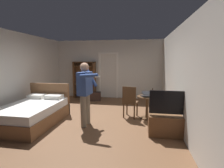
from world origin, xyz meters
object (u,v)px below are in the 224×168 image
wooden_chair (130,101)px  suitcase_dark (94,96)px  bottle_on_table (152,93)px  side_table (147,104)px  person_blue_shirt (85,89)px  tv_flatscreen (169,122)px  bed (34,112)px  laptop (147,95)px  bookshelf (85,78)px

wooden_chair → suitcase_dark: (-1.71, 1.95, -0.36)m
bottle_on_table → suitcase_dark: size_ratio=0.42×
bottle_on_table → suitcase_dark: 3.19m
side_table → bottle_on_table: bearing=-29.7°
wooden_chair → person_blue_shirt: (-1.16, -0.80, 0.46)m
tv_flatscreen → person_blue_shirt: (-2.14, 0.29, 0.68)m
side_table → suitcase_dark: side_table is taller
bed → tv_flatscreen: size_ratio=1.86×
laptop → suitcase_dark: size_ratio=0.65×
side_table → laptop: (-0.02, -0.04, 0.28)m
tv_flatscreen → wooden_chair: 1.49m
laptop → bottle_on_table: 0.17m
bookshelf → side_table: bookshelf is taller
side_table → suitcase_dark: bearing=138.8°
tv_flatscreen → side_table: (-0.46, 1.09, 0.15)m
tv_flatscreen → suitcase_dark: bearing=131.6°
person_blue_shirt → tv_flatscreen: bearing=-7.7°
tv_flatscreen → laptop: size_ratio=2.73×
tv_flatscreen → laptop: (-0.48, 1.05, 0.43)m
bed → bookshelf: bookshelf is taller
bottle_on_table → wooden_chair: wooden_chair is taller
laptop → bed: bearing=-165.1°
tv_flatscreen → laptop: bearing=114.8°
laptop → wooden_chair: wooden_chair is taller
bed → tv_flatscreen: 3.67m
bed → bottle_on_table: bearing=13.6°
bed → bookshelf: (0.38, 3.36, 0.63)m
bookshelf → bottle_on_table: 3.91m
bookshelf → tv_flatscreen: 4.89m
tv_flatscreen → bottle_on_table: (-0.32, 1.01, 0.49)m
bed → wooden_chair: bed is taller
bottle_on_table → bed: bearing=-166.4°
laptop → wooden_chair: 0.55m
bookshelf → side_table: 3.78m
tv_flatscreen → bed: bearing=176.9°
bed → wooden_chair: bearing=18.4°
bottle_on_table → tv_flatscreen: bearing=-72.2°
suitcase_dark → bookshelf: bearing=126.9°
bookshelf → tv_flatscreen: (3.28, -3.57, -0.61)m
bookshelf → person_blue_shirt: 3.47m
side_table → wooden_chair: wooden_chair is taller
bookshelf → suitcase_dark: bearing=-41.9°
side_table → suitcase_dark: size_ratio=1.14×
bed → bottle_on_table: (3.34, 0.81, 0.51)m
person_blue_shirt → bookshelf: bearing=109.2°
wooden_chair → suitcase_dark: bearing=131.3°
bed → person_blue_shirt: (1.52, 0.09, 0.70)m
suitcase_dark → person_blue_shirt: bearing=-89.7°
bed → person_blue_shirt: 1.68m
bottle_on_table → person_blue_shirt: 1.97m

